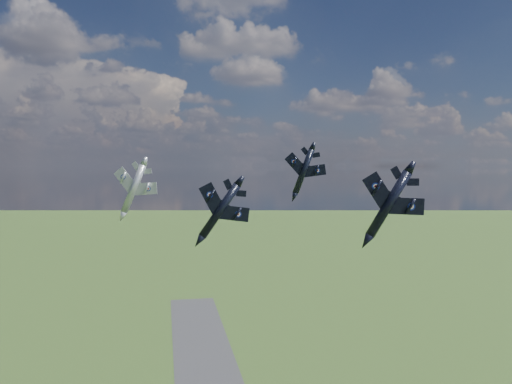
{
  "coord_description": "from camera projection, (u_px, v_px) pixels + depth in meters",
  "views": [
    {
      "loc": [
        -17.24,
        -79.78,
        88.31
      ],
      "look_at": [
        -0.5,
        11.27,
        83.54
      ],
      "focal_mm": 35.0,
      "sensor_mm": 36.0,
      "label": 1
    }
  ],
  "objects": [
    {
      "name": "jet_lead_navy",
      "position": [
        220.0,
        211.0,
        95.7
      ],
      "size": [
        14.37,
        18.27,
        9.5
      ],
      "primitive_type": null,
      "rotation": [
        0.0,
        0.6,
        -0.17
      ],
      "color": "black"
    },
    {
      "name": "jet_right_navy",
      "position": [
        389.0,
        204.0,
        72.0
      ],
      "size": [
        14.23,
        16.94,
        7.79
      ],
      "primitive_type": null,
      "rotation": [
        0.0,
        0.52,
        -0.29
      ],
      "color": "black"
    },
    {
      "name": "jet_left_silver",
      "position": [
        134.0,
        188.0,
        92.76
      ],
      "size": [
        13.58,
        15.73,
        6.33
      ],
      "primitive_type": null,
      "rotation": [
        0.0,
        0.41,
        -0.33
      ],
      "color": "#A6AAB1"
    },
    {
      "name": "jet_high_navy",
      "position": [
        304.0,
        171.0,
        110.33
      ],
      "size": [
        14.3,
        16.64,
        6.25
      ],
      "primitive_type": null,
      "rotation": [
        0.0,
        0.35,
        -0.31
      ],
      "color": "black"
    }
  ]
}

